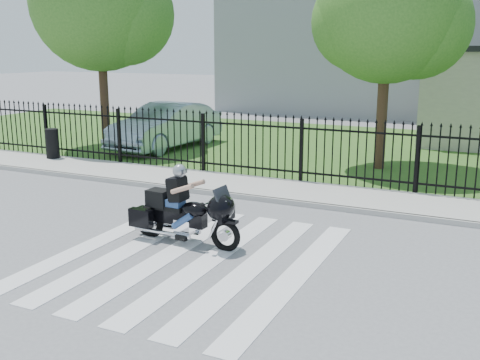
% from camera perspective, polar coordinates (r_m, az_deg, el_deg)
% --- Properties ---
extents(ground, '(120.00, 120.00, 0.00)m').
position_cam_1_polar(ground, '(10.13, -5.17, -7.84)').
color(ground, slate).
rests_on(ground, ground).
extents(crosswalk, '(5.00, 5.50, 0.01)m').
position_cam_1_polar(crosswalk, '(10.12, -5.17, -7.81)').
color(crosswalk, silver).
rests_on(crosswalk, ground).
extents(sidewalk, '(40.00, 2.00, 0.12)m').
position_cam_1_polar(sidewalk, '(14.44, 4.86, -1.11)').
color(sidewalk, '#ADAAA3').
rests_on(sidewalk, ground).
extents(curb, '(40.00, 0.12, 0.12)m').
position_cam_1_polar(curb, '(13.53, 3.38, -2.06)').
color(curb, '#ADAAA3').
rests_on(curb, ground).
extents(grass_strip, '(40.00, 12.00, 0.02)m').
position_cam_1_polar(grass_strip, '(21.01, 11.54, 3.10)').
color(grass_strip, '#2F5F20').
rests_on(grass_strip, ground).
extents(iron_fence, '(26.00, 0.04, 1.80)m').
position_cam_1_polar(iron_fence, '(15.18, 6.24, 2.83)').
color(iron_fence, black).
rests_on(iron_fence, ground).
extents(tree_left, '(4.80, 4.80, 7.58)m').
position_cam_1_polar(tree_left, '(21.36, -14.13, 17.05)').
color(tree_left, '#382316').
rests_on(tree_left, ground).
extents(tree_mid, '(4.20, 4.20, 6.78)m').
position_cam_1_polar(tree_mid, '(17.47, 14.78, 16.25)').
color(tree_mid, '#382316').
rests_on(tree_mid, ground).
extents(building_tall, '(15.00, 10.00, 12.00)m').
position_cam_1_polar(building_tall, '(35.09, 12.79, 16.87)').
color(building_tall, gray).
rests_on(building_tall, ground).
extents(motorcycle_rider, '(2.36, 0.79, 1.56)m').
position_cam_1_polar(motorcycle_rider, '(10.69, -5.86, -3.09)').
color(motorcycle_rider, black).
rests_on(motorcycle_rider, ground).
extents(parked_car, '(2.18, 5.12, 1.64)m').
position_cam_1_polar(parked_car, '(20.82, -7.53, 5.47)').
color(parked_car, '#96B0BD').
rests_on(parked_car, grass_strip).
extents(litter_bin, '(0.45, 0.45, 0.96)m').
position_cam_1_polar(litter_bin, '(19.28, -18.53, 3.54)').
color(litter_bin, black).
rests_on(litter_bin, sidewalk).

